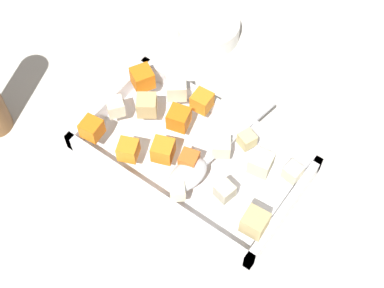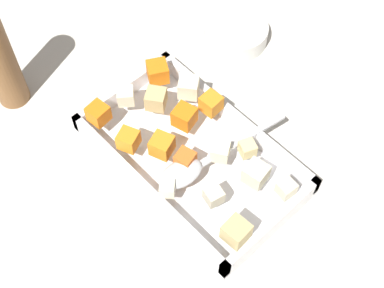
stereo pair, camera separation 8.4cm
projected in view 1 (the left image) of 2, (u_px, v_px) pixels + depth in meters
name	position (u px, v px, depth m)	size (l,w,h in m)	color
ground_plane	(197.00, 171.00, 0.89)	(4.00, 4.00, 0.00)	beige
baking_dish	(192.00, 158.00, 0.88)	(0.35, 0.20, 0.05)	silver
carrot_chunk_far_left	(179.00, 118.00, 0.86)	(0.03, 0.03, 0.03)	orange
carrot_chunk_corner_sw	(191.00, 161.00, 0.82)	(0.03, 0.03, 0.03)	orange
carrot_chunk_under_handle	(142.00, 78.00, 0.90)	(0.03, 0.03, 0.03)	orange
carrot_chunk_far_right	(92.00, 128.00, 0.85)	(0.03, 0.03, 0.03)	orange
carrot_chunk_mid_right	(128.00, 150.00, 0.83)	(0.03, 0.03, 0.03)	orange
carrot_chunk_corner_ne	(163.00, 150.00, 0.83)	(0.03, 0.03, 0.03)	orange
carrot_chunk_mid_left	(202.00, 101.00, 0.88)	(0.03, 0.03, 0.03)	orange
potato_chunk_corner_nw	(293.00, 172.00, 0.82)	(0.02, 0.02, 0.02)	beige
potato_chunk_back_center	(177.00, 192.00, 0.80)	(0.02, 0.02, 0.02)	beige
potato_chunk_near_spoon	(261.00, 163.00, 0.82)	(0.03, 0.03, 0.03)	beige
potato_chunk_rim_edge	(255.00, 222.00, 0.77)	(0.03, 0.03, 0.03)	tan
potato_chunk_front_center	(176.00, 88.00, 0.89)	(0.03, 0.03, 0.03)	beige
potato_chunk_center	(247.00, 140.00, 0.85)	(0.02, 0.02, 0.02)	#E0CC89
potato_chunk_near_left	(221.00, 147.00, 0.84)	(0.03, 0.03, 0.03)	beige
potato_chunk_heap_top	(115.00, 107.00, 0.88)	(0.03, 0.03, 0.03)	beige
potato_chunk_heap_side	(147.00, 105.00, 0.88)	(0.03, 0.03, 0.03)	tan
parsnip_chunk_corner_se	(225.00, 191.00, 0.80)	(0.02, 0.02, 0.02)	beige
serving_spoon	(194.00, 169.00, 0.82)	(0.06, 0.23, 0.02)	silver
small_prep_bowl	(208.00, 29.00, 1.03)	(0.12, 0.12, 0.04)	silver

